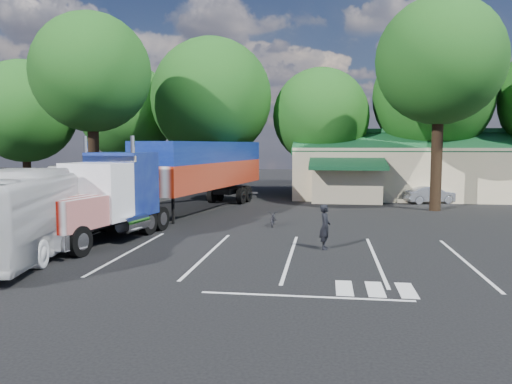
# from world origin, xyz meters

# --- Properties ---
(ground) EXTENTS (120.00, 120.00, 0.00)m
(ground) POSITION_xyz_m (0.00, 0.00, 0.00)
(ground) COLOR black
(ground) RESTS_ON ground
(event_hall) EXTENTS (24.20, 14.12, 5.55)m
(event_hall) POSITION_xyz_m (13.74, 17.81, 2.21)
(event_hall) COLOR #B8B089
(event_hall) RESTS_ON ground
(tree_row_a) EXTENTS (9.00, 9.00, 11.68)m
(tree_row_a) POSITION_xyz_m (-22.00, 16.50, 7.16)
(tree_row_a) COLOR black
(tree_row_a) RESTS_ON ground
(tree_row_b) EXTENTS (8.40, 8.40, 11.35)m
(tree_row_b) POSITION_xyz_m (-13.00, 17.80, 7.13)
(tree_row_b) COLOR black
(tree_row_b) RESTS_ON ground
(tree_row_c) EXTENTS (10.00, 10.00, 13.05)m
(tree_row_c) POSITION_xyz_m (-5.00, 16.20, 8.04)
(tree_row_c) COLOR black
(tree_row_c) RESTS_ON ground
(tree_row_d) EXTENTS (8.00, 8.00, 10.60)m
(tree_row_d) POSITION_xyz_m (4.00, 17.50, 6.58)
(tree_row_d) COLOR black
(tree_row_d) RESTS_ON ground
(tree_row_e) EXTENTS (9.60, 9.60, 12.90)m
(tree_row_e) POSITION_xyz_m (13.00, 18.00, 8.09)
(tree_row_e) COLOR black
(tree_row_e) RESTS_ON ground
(tree_near_left) EXTENTS (7.60, 7.60, 12.65)m
(tree_near_left) POSITION_xyz_m (-10.50, 6.00, 8.81)
(tree_near_left) COLOR black
(tree_near_left) RESTS_ON ground
(tree_near_right) EXTENTS (8.00, 8.00, 13.50)m
(tree_near_right) POSITION_xyz_m (11.50, 8.50, 9.46)
(tree_near_right) COLOR black
(tree_near_right) RESTS_ON ground
(semi_truck) EXTENTS (6.76, 22.31, 4.65)m
(semi_truck) POSITION_xyz_m (-3.82, 3.96, 2.63)
(semi_truck) COLOR black
(semi_truck) RESTS_ON ground
(woman) EXTENTS (0.46, 0.68, 1.84)m
(woman) POSITION_xyz_m (4.50, -4.46, 0.92)
(woman) COLOR black
(woman) RESTS_ON ground
(bicycle) EXTENTS (0.58, 1.57, 0.82)m
(bicycle) POSITION_xyz_m (1.80, 1.00, 0.41)
(bicycle) COLOR black
(bicycle) RESTS_ON ground
(tour_bus) EXTENTS (5.00, 12.21, 3.31)m
(tour_bus) POSITION_xyz_m (-7.00, -6.24, 1.66)
(tour_bus) COLOR silver
(tour_bus) RESTS_ON ground
(silver_sedan) EXTENTS (4.05, 2.46, 1.26)m
(silver_sedan) POSITION_xyz_m (12.00, 12.63, 0.63)
(silver_sedan) COLOR #B4B7BC
(silver_sedan) RESTS_ON ground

